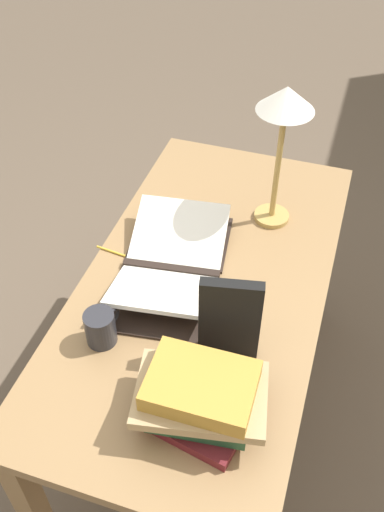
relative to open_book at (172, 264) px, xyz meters
name	(u,v)px	position (x,y,z in m)	size (l,w,h in m)	color
ground_plane	(202,415)	(0.00, 0.11, -0.78)	(12.00, 12.00, 0.00)	brown
reading_desk	(205,304)	(0.00, 0.11, -0.13)	(1.35, 0.69, 0.75)	#937047
open_book	(172,264)	(0.00, 0.00, 0.00)	(0.55, 0.36, 0.09)	black
book_stack_tall	(201,397)	(0.42, 0.22, 0.05)	(0.25, 0.33, 0.15)	maroon
book_standing_upright	(230,319)	(0.23, 0.23, 0.10)	(0.06, 0.15, 0.26)	black
reading_lamp	(284,115)	(-0.32, 0.23, 0.35)	(0.17, 0.17, 0.46)	tan
coffee_mug	(101,327)	(0.29, -0.09, 0.02)	(0.11, 0.08, 0.10)	#28282D
pencil	(118,254)	(-0.01, -0.18, -0.02)	(0.03, 0.15, 0.01)	gold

